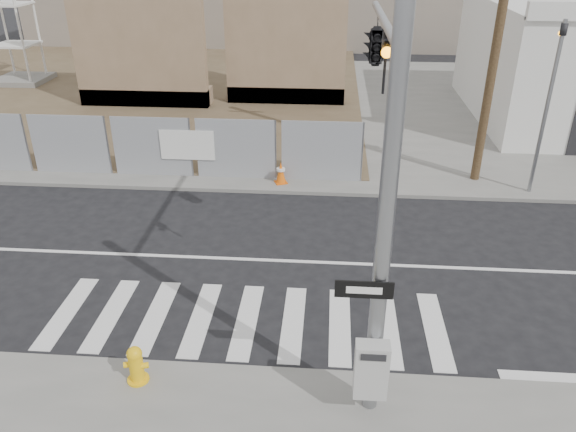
# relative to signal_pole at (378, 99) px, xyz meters

# --- Properties ---
(ground) EXTENTS (100.00, 100.00, 0.00)m
(ground) POSITION_rel_signal_pole_xyz_m (-2.49, 2.05, -4.78)
(ground) COLOR black
(ground) RESTS_ON ground
(sidewalk_far) EXTENTS (50.00, 20.00, 0.12)m
(sidewalk_far) POSITION_rel_signal_pole_xyz_m (-2.49, 16.05, -4.72)
(sidewalk_far) COLOR slate
(sidewalk_far) RESTS_ON ground
(signal_pole) EXTENTS (0.96, 5.87, 7.00)m
(signal_pole) POSITION_rel_signal_pole_xyz_m (0.00, 0.00, 0.00)
(signal_pole) COLOR gray
(signal_pole) RESTS_ON sidewalk_near
(far_signal_pole) EXTENTS (0.16, 0.20, 5.60)m
(far_signal_pole) POSITION_rel_signal_pole_xyz_m (5.51, 6.65, -1.30)
(far_signal_pole) COLOR gray
(far_signal_pole) RESTS_ON sidewalk_far
(concrete_wall_left) EXTENTS (6.00, 1.30, 8.00)m
(concrete_wall_left) POSITION_rel_signal_pole_xyz_m (-9.49, 15.13, -1.40)
(concrete_wall_left) COLOR #7C634A
(concrete_wall_left) RESTS_ON sidewalk_far
(concrete_wall_right) EXTENTS (5.50, 1.30, 8.00)m
(concrete_wall_right) POSITION_rel_signal_pole_xyz_m (-2.99, 16.13, -1.40)
(concrete_wall_right) COLOR #7C634A
(concrete_wall_right) RESTS_ON sidewalk_far
(utility_pole_right) EXTENTS (1.60, 0.28, 10.00)m
(utility_pole_right) POSITION_rel_signal_pole_xyz_m (4.01, 7.55, 0.42)
(utility_pole_right) COLOR brown
(utility_pole_right) RESTS_ON sidewalk_far
(fire_hydrant) EXTENTS (0.50, 0.50, 0.76)m
(fire_hydrant) POSITION_rel_signal_pole_xyz_m (-4.20, -2.50, -4.29)
(fire_hydrant) COLOR yellow
(fire_hydrant) RESTS_ON sidewalk_near
(traffic_cone_c) EXTENTS (0.43, 0.43, 0.66)m
(traffic_cone_c) POSITION_rel_signal_pole_xyz_m (-7.43, 7.42, -4.34)
(traffic_cone_c) COLOR #E13E0B
(traffic_cone_c) RESTS_ON sidewalk_far
(traffic_cone_d) EXTENTS (0.49, 0.49, 0.73)m
(traffic_cone_d) POSITION_rel_signal_pole_xyz_m (-2.39, 6.69, -4.31)
(traffic_cone_d) COLOR #EC5F0C
(traffic_cone_d) RESTS_ON sidewalk_far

